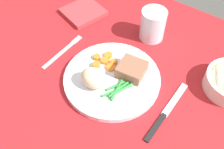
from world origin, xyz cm
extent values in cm
cube|color=red|center=(0.00, 0.00, 1.00)|extent=(120.00, 90.00, 2.00)
cylinder|color=white|center=(-2.72, 1.24, 2.80)|extent=(26.68, 26.68, 1.60)
cube|color=#936047|center=(0.89, 5.44, 5.25)|extent=(8.05, 7.90, 3.30)
ellipsoid|color=beige|center=(-5.12, -3.56, 6.18)|extent=(7.21, 5.73, 5.16)
cylinder|color=orange|center=(-5.28, 5.61, 4.06)|extent=(1.94, 1.94, 0.91)
cylinder|color=orange|center=(-7.62, 4.46, 4.08)|extent=(2.41, 2.41, 0.95)
cylinder|color=orange|center=(-8.43, 1.59, 4.23)|extent=(2.22, 2.22, 1.26)
cylinder|color=orange|center=(-8.15, 6.77, 4.01)|extent=(2.41, 2.41, 0.82)
cylinder|color=orange|center=(-4.73, 3.47, 4.06)|extent=(2.52, 2.52, 0.93)
cylinder|color=orange|center=(-10.32, 4.16, 4.10)|extent=(2.08, 2.08, 1.01)
cylinder|color=#2D8C38|center=(1.17, -2.03, 3.94)|extent=(4.82, 7.61, 0.69)
cylinder|color=#2D8C38|center=(0.45, -0.91, 3.95)|extent=(2.92, 5.40, 0.70)
cylinder|color=#2D8C38|center=(1.55, 0.32, 4.00)|extent=(2.67, 7.67, 0.79)
cylinder|color=#2D8C38|center=(0.95, -1.31, 4.02)|extent=(2.39, 8.04, 0.84)
cylinder|color=#2D8C38|center=(2.11, -0.82, 3.99)|extent=(3.62, 8.12, 0.78)
cube|color=silver|center=(-21.29, -0.76, 2.20)|extent=(1.00, 13.00, 0.40)
cube|color=silver|center=(-21.89, 7.54, 2.20)|extent=(0.24, 3.60, 0.40)
cube|color=silver|center=(-21.49, 7.54, 2.20)|extent=(0.24, 3.60, 0.40)
cube|color=silver|center=(-21.09, 7.54, 2.20)|extent=(0.24, 3.60, 0.40)
cube|color=silver|center=(-20.69, 7.54, 2.20)|extent=(0.24, 3.60, 0.40)
cube|color=black|center=(14.46, -4.26, 2.20)|extent=(1.30, 9.00, 0.64)
cube|color=silver|center=(14.46, 5.74, 2.20)|extent=(1.70, 12.00, 0.40)
cylinder|color=silver|center=(-3.11, 23.00, 6.91)|extent=(7.76, 7.76, 9.82)
cylinder|color=silver|center=(-3.11, 23.00, 4.03)|extent=(7.14, 7.14, 4.05)
cube|color=#B2383D|center=(-28.20, 19.09, 2.72)|extent=(15.23, 15.62, 1.45)
camera|label=1|loc=(23.00, -33.83, 59.05)|focal=41.22mm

